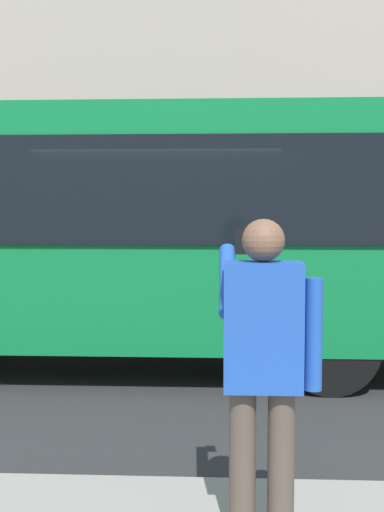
% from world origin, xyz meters
% --- Properties ---
extents(ground_plane, '(60.00, 60.00, 0.00)m').
position_xyz_m(ground_plane, '(0.00, 0.00, 0.00)').
color(ground_plane, '#2B2B2D').
extents(building_facade_far, '(28.00, 1.55, 12.00)m').
position_xyz_m(building_facade_far, '(-0.02, -6.80, 5.99)').
color(building_facade_far, '#A89E8E').
rests_on(building_facade_far, ground_plane).
extents(red_bus, '(9.05, 2.54, 3.08)m').
position_xyz_m(red_bus, '(1.23, -0.09, 1.68)').
color(red_bus, '#0F7238').
rests_on(red_bus, ground_plane).
extents(pedestrian_photographer, '(0.53, 0.52, 1.70)m').
position_xyz_m(pedestrian_photographer, '(-0.89, 4.31, 1.14)').
color(pedestrian_photographer, '#4C4238').
rests_on(pedestrian_photographer, sidewalk_curb).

